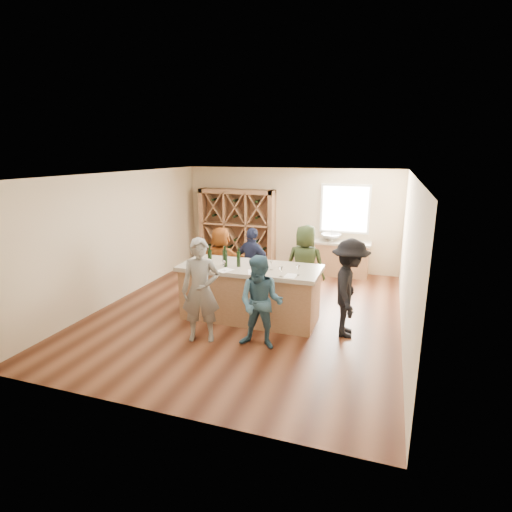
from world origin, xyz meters
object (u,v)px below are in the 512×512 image
(wine_bottle_e, at_px, (239,259))
(wine_bottle_d, at_px, (225,258))
(person_near_left, at_px, (201,290))
(person_server, at_px, (349,288))
(wine_bottle_c, at_px, (224,257))
(wine_rack, at_px, (237,228))
(person_far_left, at_px, (221,261))
(wine_bottle_b, at_px, (210,258))
(person_near_right, at_px, (261,303))
(person_far_mid, at_px, (252,264))
(person_far_right, at_px, (305,265))
(sink, at_px, (331,237))
(tasting_counter_base, at_px, (250,294))

(wine_bottle_e, bearing_deg, wine_bottle_d, -161.06)
(person_near_left, bearing_deg, person_server, 5.31)
(wine_bottle_d, bearing_deg, wine_bottle_c, 121.87)
(wine_rack, distance_m, person_far_left, 2.53)
(wine_bottle_b, xyz_separation_m, wine_bottle_d, (0.30, 0.05, 0.00))
(person_near_right, bearing_deg, wine_bottle_c, 136.55)
(person_far_mid, relative_size, person_far_right, 0.93)
(person_far_mid, bearing_deg, person_near_left, 101.45)
(person_far_left, bearing_deg, wine_bottle_d, 121.01)
(wine_bottle_e, xyz_separation_m, person_server, (2.10, -0.05, -0.34))
(wine_bottle_e, xyz_separation_m, person_far_right, (1.04, 1.22, -0.36))
(person_server, xyz_separation_m, person_far_mid, (-2.21, 1.19, -0.07))
(sink, relative_size, tasting_counter_base, 0.21)
(person_near_left, bearing_deg, person_far_right, 42.02)
(tasting_counter_base, distance_m, wine_bottle_b, 1.07)
(wine_bottle_c, bearing_deg, wine_bottle_e, -2.71)
(person_near_left, height_order, person_far_left, person_near_left)
(wine_bottle_d, height_order, person_server, person_server)
(person_far_mid, bearing_deg, tasting_counter_base, 122.87)
(wine_bottle_e, xyz_separation_m, person_far_mid, (-0.11, 1.14, -0.41))
(person_server, relative_size, person_far_mid, 1.09)
(person_server, height_order, person_far_right, person_server)
(tasting_counter_base, bearing_deg, wine_bottle_d, -156.68)
(wine_bottle_b, distance_m, wine_bottle_c, 0.28)
(sink, height_order, wine_bottle_b, wine_bottle_b)
(sink, xyz_separation_m, person_far_right, (-0.20, -2.40, -0.14))
(tasting_counter_base, bearing_deg, person_far_mid, 106.58)
(sink, relative_size, person_server, 0.31)
(tasting_counter_base, height_order, person_far_mid, person_far_mid)
(wine_bottle_b, distance_m, person_near_right, 1.62)
(person_far_left, bearing_deg, person_far_right, -176.23)
(tasting_counter_base, distance_m, wine_bottle_d, 0.88)
(wine_rack, bearing_deg, person_far_left, -77.26)
(sink, bearing_deg, tasting_counter_base, -106.69)
(person_far_mid, distance_m, person_far_left, 0.79)
(person_far_right, height_order, person_far_left, person_far_right)
(tasting_counter_base, height_order, person_far_right, person_far_right)
(wine_bottle_b, xyz_separation_m, wine_bottle_e, (0.54, 0.13, -0.01))
(person_far_mid, bearing_deg, person_far_right, -159.79)
(wine_bottle_b, bearing_deg, wine_rack, 103.47)
(wine_rack, height_order, person_near_left, wine_rack)
(tasting_counter_base, relative_size, wine_bottle_e, 8.82)
(wine_rack, relative_size, person_server, 1.24)
(wine_bottle_e, relative_size, person_far_mid, 0.18)
(wine_bottle_c, bearing_deg, wine_rack, 107.49)
(wine_bottle_b, distance_m, person_near_left, 1.00)
(person_near_left, bearing_deg, wine_bottle_b, 87.57)
(wine_bottle_b, relative_size, person_far_right, 0.18)
(wine_rack, xyz_separation_m, person_near_left, (1.16, -4.73, -0.19))
(person_far_left, bearing_deg, sink, -127.76)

